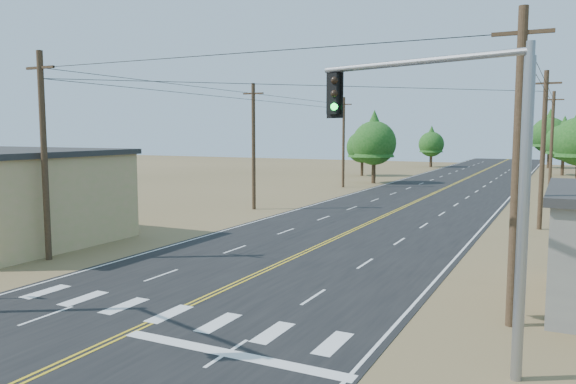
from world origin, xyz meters
The scene contains 13 objects.
road centered at (0.00, 30.00, 0.01)m, with size 15.00×200.00×0.02m, color black.
utility_pole_left_near centered at (-10.50, 12.00, 5.12)m, with size 1.80×0.30×10.00m.
utility_pole_left_mid centered at (-10.50, 32.00, 5.12)m, with size 1.80×0.30×10.00m.
utility_pole_left_far centered at (-10.50, 52.00, 5.12)m, with size 1.80×0.30×10.00m.
utility_pole_right_near centered at (10.50, 12.00, 5.12)m, with size 1.80×0.30×10.00m.
utility_pole_right_mid centered at (10.50, 32.00, 5.12)m, with size 1.80×0.30×10.00m.
utility_pole_right_far centered at (10.50, 52.00, 5.12)m, with size 1.80×0.30×10.00m.
signal_mast_right centered at (9.28, 8.39, 5.60)m, with size 6.15×2.13×8.34m.
tree_left_near centered at (-9.00, 58.35, 5.39)m, with size 5.29×5.29×8.81m.
tree_left_mid centered at (-14.00, 68.62, 4.51)m, with size 4.42×4.42×7.37m.
tree_left_far centered at (-9.59, 92.76, 4.46)m, with size 4.38×4.38×7.30m.
tree_right_mid centered at (11.34, 82.06, 5.20)m, with size 5.10×5.10×8.50m.
tree_right_far centered at (9.00, 99.14, 6.21)m, with size 6.09×6.09×10.14m.
Camera 1 is at (11.89, -6.80, 6.20)m, focal length 35.00 mm.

